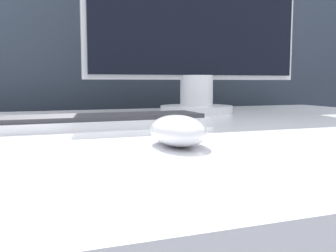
# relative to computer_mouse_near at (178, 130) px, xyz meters

# --- Properties ---
(partition_panel) EXTENTS (5.00, 0.03, 1.33)m
(partition_panel) POSITION_rel_computer_mouse_near_xyz_m (-0.02, 0.85, -0.12)
(partition_panel) COLOR #333D4C
(partition_panel) RESTS_ON ground_plane
(computer_mouse_near) EXTENTS (0.08, 0.13, 0.04)m
(computer_mouse_near) POSITION_rel_computer_mouse_near_xyz_m (0.00, 0.00, 0.00)
(computer_mouse_near) COLOR white
(computer_mouse_near) RESTS_ON desk
(keyboard) EXTENTS (0.45, 0.12, 0.02)m
(keyboard) POSITION_rel_computer_mouse_near_xyz_m (-0.08, 0.24, -0.01)
(keyboard) COLOR white
(keyboard) RESTS_ON desk
(monitor) EXTENTS (0.60, 0.19, 0.43)m
(monitor) POSITION_rel_computer_mouse_near_xyz_m (0.25, 0.49, 0.20)
(monitor) COLOR white
(monitor) RESTS_ON desk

